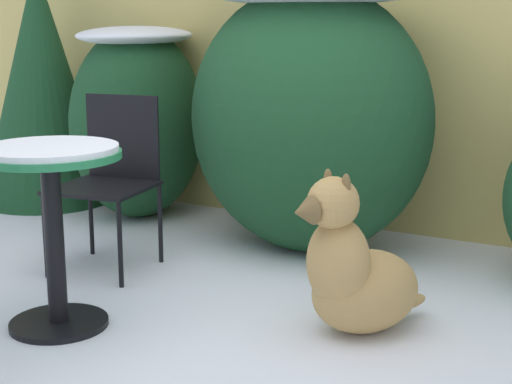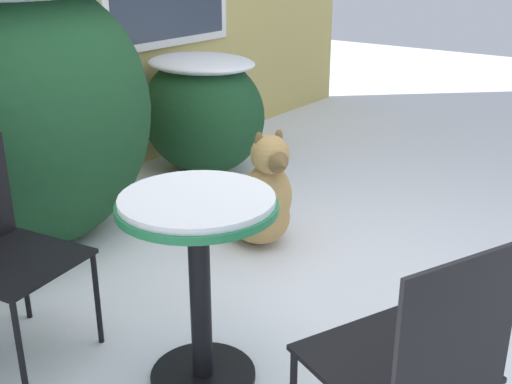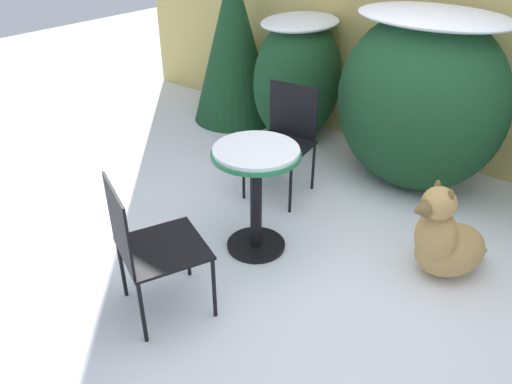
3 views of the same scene
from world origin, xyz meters
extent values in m
plane|color=white|center=(0.00, 0.00, 0.00)|extent=(16.00, 16.00, 0.00)
ellipsoid|color=#194223|center=(-1.50, 1.74, 0.62)|extent=(0.78, 0.99, 1.24)
ellipsoid|color=white|center=(-1.50, 1.74, 1.18)|extent=(0.67, 0.84, 0.12)
ellipsoid|color=#194223|center=(-0.21, 1.58, 0.74)|extent=(1.39, 1.00, 1.47)
cone|color=#194223|center=(-2.36, 1.78, 0.83)|extent=(0.92, 0.92, 1.66)
cylinder|color=black|center=(-0.66, 0.04, 0.01)|extent=(0.42, 0.42, 0.03)
cylinder|color=black|center=(-0.66, 0.04, 0.38)|extent=(0.08, 0.08, 0.70)
cylinder|color=#237A47|center=(-0.66, 0.04, 0.74)|extent=(0.59, 0.59, 0.03)
cylinder|color=white|center=(-0.66, 0.04, 0.77)|extent=(0.57, 0.57, 0.02)
cube|color=black|center=(-0.97, 0.74, 0.44)|extent=(0.53, 0.53, 0.02)
cube|color=black|center=(-1.01, 0.96, 0.67)|extent=(0.42, 0.08, 0.45)
cylinder|color=black|center=(-1.15, 0.49, 0.22)|extent=(0.02, 0.02, 0.43)
cylinder|color=black|center=(-0.73, 0.56, 0.22)|extent=(0.02, 0.02, 0.43)
cylinder|color=black|center=(-1.22, 0.92, 0.22)|extent=(0.02, 0.02, 0.43)
cylinder|color=black|center=(-0.80, 0.98, 0.22)|extent=(0.02, 0.02, 0.43)
ellipsoid|color=tan|center=(0.51, 0.63, 0.17)|extent=(0.56, 0.61, 0.35)
ellipsoid|color=tan|center=(0.43, 0.50, 0.32)|extent=(0.37, 0.35, 0.38)
sphere|color=tan|center=(0.42, 0.47, 0.58)|extent=(0.21, 0.21, 0.21)
cone|color=brown|center=(0.35, 0.35, 0.56)|extent=(0.14, 0.13, 0.12)
ellipsoid|color=brown|center=(0.38, 0.52, 0.66)|extent=(0.06, 0.05, 0.10)
ellipsoid|color=brown|center=(0.48, 0.46, 0.66)|extent=(0.06, 0.05, 0.10)
ellipsoid|color=tan|center=(0.62, 0.83, 0.08)|extent=(0.18, 0.24, 0.07)
camera|label=1|loc=(1.61, -2.31, 1.30)|focal=55.00mm
camera|label=2|loc=(-2.24, -1.39, 1.63)|focal=45.00mm
camera|label=3|loc=(1.16, -2.21, 2.18)|focal=35.00mm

